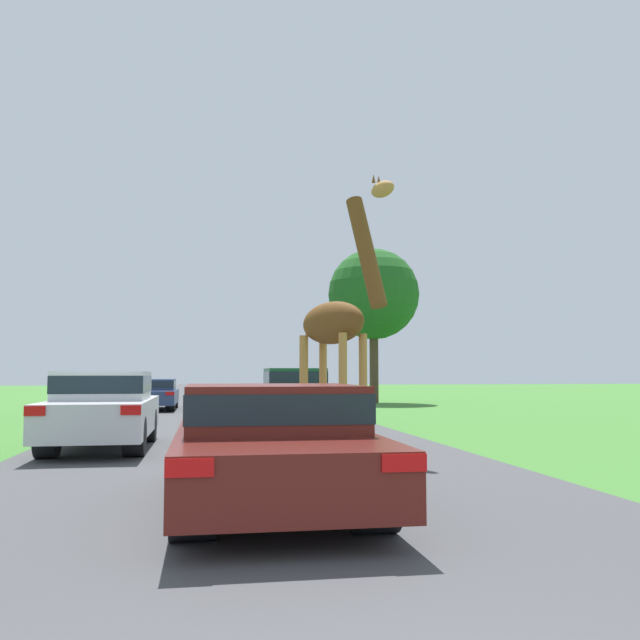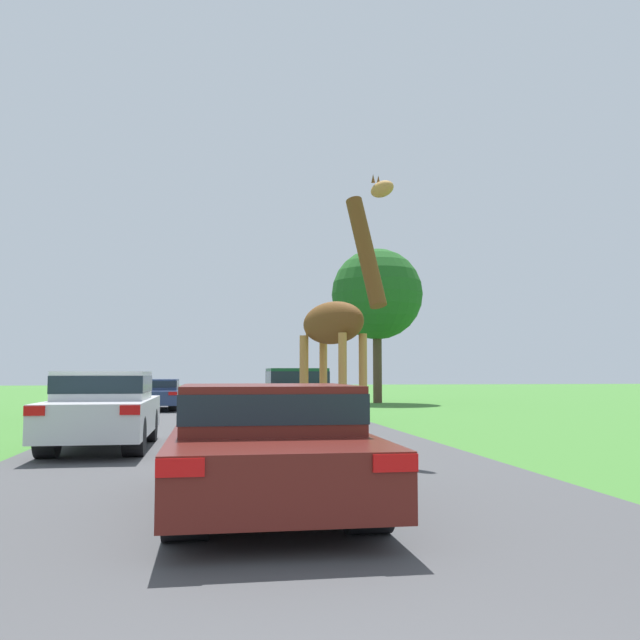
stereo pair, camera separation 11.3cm
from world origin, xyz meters
The scene contains 7 objects.
road centered at (0.00, 30.00, 0.00)m, with size 7.96×120.00×0.00m.
giraffe_near_road centered at (1.82, 11.54, 2.45)m, with size 1.63×2.50×5.11m.
car_lead_maroon centered at (-0.04, 5.93, 0.70)m, with size 1.99×4.46×1.30m.
car_queue_right centered at (-2.69, 25.81, 0.65)m, with size 1.74×4.46×1.19m.
car_queue_left centered at (1.82, 18.14, 0.83)m, with size 1.81×4.24×1.56m.
car_far_ahead centered at (-2.64, 11.94, 0.78)m, with size 1.77×4.30×1.46m.
tree_left_edge centered at (7.29, 30.34, 5.22)m, with size 4.41×4.41×7.46m.
Camera 2 is at (-0.65, -1.43, 1.43)m, focal length 38.00 mm.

